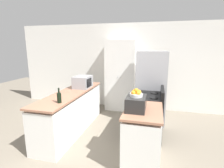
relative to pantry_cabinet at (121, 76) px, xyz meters
The scene contains 10 objects.
wall_back 0.38m from the pantry_cabinet, 82.29° to the left, with size 7.00×0.06×2.60m.
counter_left 1.94m from the pantry_cabinet, 115.57° to the right, with size 0.60×2.36×0.92m.
counter_right 2.59m from the pantry_cabinet, 69.78° to the right, with size 0.60×0.95×0.92m.
pantry_cabinet is the anchor object (origin of this frame).
stove 1.82m from the pantry_cabinet, 58.91° to the right, with size 0.66×0.78×1.08m.
refrigerator 1.17m from the pantry_cabinet, 36.87° to the right, with size 0.75×0.70×1.81m.
microwave 1.38m from the pantry_cabinet, 120.65° to the right, with size 0.37×0.47×0.29m.
wine_bottle 2.48m from the pantry_cabinet, 104.77° to the right, with size 0.08×0.08×0.28m.
toaster_oven 2.52m from the pantry_cabinet, 72.66° to the right, with size 0.31×0.43×0.22m.
fruit_bowl 2.53m from the pantry_cabinet, 72.72° to the right, with size 0.20×0.20×0.13m.
Camera 1 is at (1.01, -2.14, 1.92)m, focal length 28.00 mm.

